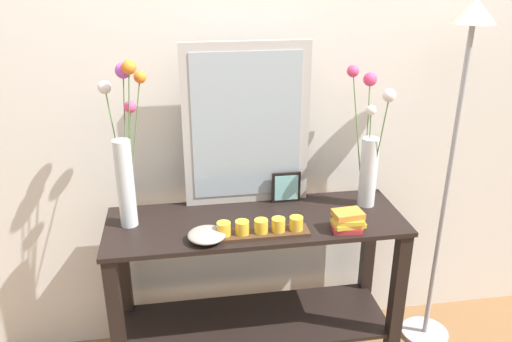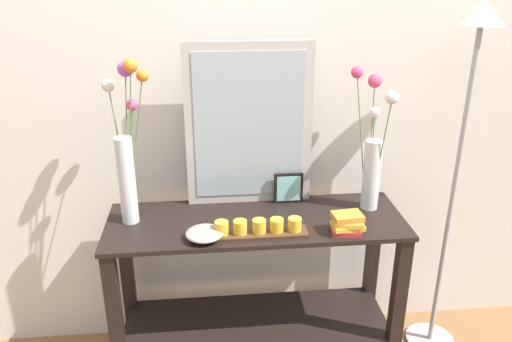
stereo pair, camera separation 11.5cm
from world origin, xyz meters
name	(u,v)px [view 1 (the left image)]	position (x,y,z in m)	size (l,w,h in m)	color
wall_back	(244,73)	(0.00, 0.34, 1.35)	(6.40, 0.08, 2.70)	silver
console_table	(256,277)	(0.00, 0.00, 0.50)	(1.27, 0.44, 0.79)	black
mirror_leaning	(247,126)	(-0.01, 0.19, 1.15)	(0.56, 0.03, 0.73)	#B7B2AD
tall_vase_left	(125,154)	(-0.52, 0.06, 1.10)	(0.19, 0.17, 0.68)	silver
vase_right	(369,152)	(0.51, 0.08, 1.04)	(0.16, 0.24, 0.62)	silver
candle_tray	(260,228)	(0.00, -0.13, 0.82)	(0.39, 0.09, 0.07)	#472D1C
picture_frame_small	(286,187)	(0.16, 0.15, 0.86)	(0.13, 0.01, 0.14)	black
decorative_bowl	(207,235)	(-0.22, -0.14, 0.81)	(0.15, 0.15, 0.04)	#9E9389
book_stack	(348,221)	(0.36, -0.15, 0.83)	(0.13, 0.10, 0.08)	#C63338
floor_lamp	(456,127)	(0.91, 0.07, 1.14)	(0.24, 0.24, 1.68)	#9E9EA3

